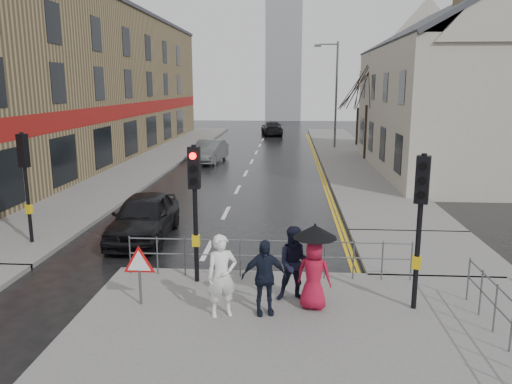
# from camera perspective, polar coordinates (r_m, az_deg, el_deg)

# --- Properties ---
(ground) EXTENTS (120.00, 120.00, 0.00)m
(ground) POSITION_cam_1_polar(r_m,az_deg,el_deg) (12.58, -7.81, -10.95)
(ground) COLOR black
(ground) RESTS_ON ground
(near_pavement) EXTENTS (10.00, 9.00, 0.14)m
(near_pavement) POSITION_cam_1_polar(r_m,az_deg,el_deg) (9.21, 7.16, -19.62)
(near_pavement) COLOR #605E5B
(near_pavement) RESTS_ON ground
(left_pavement) EXTENTS (4.00, 44.00, 0.14)m
(left_pavement) POSITION_cam_1_polar(r_m,az_deg,el_deg) (35.80, -10.71, 4.12)
(left_pavement) COLOR #605E5B
(left_pavement) RESTS_ON ground
(right_pavement) EXTENTS (4.00, 40.00, 0.14)m
(right_pavement) POSITION_cam_1_polar(r_m,az_deg,el_deg) (36.87, 10.13, 4.37)
(right_pavement) COLOR #605E5B
(right_pavement) RESTS_ON ground
(pavement_bridge_right) EXTENTS (4.00, 4.20, 0.14)m
(pavement_bridge_right) POSITION_cam_1_polar(r_m,az_deg,el_deg) (15.66, 18.78, -6.54)
(pavement_bridge_right) COLOR #605E5B
(pavement_bridge_right) RESTS_ON ground
(building_left_terrace) EXTENTS (8.00, 42.00, 10.00)m
(building_left_terrace) POSITION_cam_1_polar(r_m,az_deg,el_deg) (36.32, -20.03, 11.54)
(building_left_terrace) COLOR #88734E
(building_left_terrace) RESTS_ON ground
(building_right_cream) EXTENTS (9.00, 16.40, 10.10)m
(building_right_cream) POSITION_cam_1_polar(r_m,az_deg,el_deg) (30.85, 22.30, 10.99)
(building_right_cream) COLOR #B0AB99
(building_right_cream) RESTS_ON ground
(church_tower) EXTENTS (5.00, 5.00, 18.00)m
(church_tower) POSITION_cam_1_polar(r_m,az_deg,el_deg) (73.45, 3.18, 15.27)
(church_tower) COLOR gray
(church_tower) RESTS_ON ground
(traffic_signal_near_left) EXTENTS (0.28, 0.27, 3.40)m
(traffic_signal_near_left) POSITION_cam_1_polar(r_m,az_deg,el_deg) (11.99, -7.02, 0.25)
(traffic_signal_near_left) COLOR black
(traffic_signal_near_left) RESTS_ON near_pavement
(traffic_signal_near_right) EXTENTS (0.34, 0.33, 3.40)m
(traffic_signal_near_right) POSITION_cam_1_polar(r_m,az_deg,el_deg) (10.96, 18.31, -1.40)
(traffic_signal_near_right) COLOR black
(traffic_signal_near_right) RESTS_ON near_pavement
(traffic_signal_far_left) EXTENTS (0.34, 0.33, 3.40)m
(traffic_signal_far_left) POSITION_cam_1_polar(r_m,az_deg,el_deg) (16.56, -24.90, 2.49)
(traffic_signal_far_left) COLOR black
(traffic_signal_far_left) RESTS_ON left_pavement
(guard_railing_front) EXTENTS (7.14, 0.04, 1.00)m
(guard_railing_front) POSITION_cam_1_polar(r_m,az_deg,el_deg) (12.60, 1.40, -6.61)
(guard_railing_front) COLOR #595B5E
(guard_railing_front) RESTS_ON near_pavement
(warning_sign) EXTENTS (0.80, 0.07, 1.35)m
(warning_sign) POSITION_cam_1_polar(r_m,az_deg,el_deg) (11.30, -13.21, -8.20)
(warning_sign) COLOR #595B5E
(warning_sign) RESTS_ON near_pavement
(street_lamp) EXTENTS (1.83, 0.25, 8.00)m
(street_lamp) POSITION_cam_1_polar(r_m,az_deg,el_deg) (39.47, 8.91, 11.66)
(street_lamp) COLOR #595B5E
(street_lamp) RESTS_ON right_pavement
(tree_near) EXTENTS (2.40, 2.40, 6.58)m
(tree_near) POSITION_cam_1_polar(r_m,az_deg,el_deg) (33.71, 12.74, 12.20)
(tree_near) COLOR #2D2219
(tree_near) RESTS_ON right_pavement
(tree_far) EXTENTS (2.40, 2.40, 5.64)m
(tree_far) POSITION_cam_1_polar(r_m,az_deg,el_deg) (41.70, 11.70, 11.19)
(tree_far) COLOR #2D2219
(tree_far) RESTS_ON right_pavement
(pedestrian_a) EXTENTS (0.75, 0.61, 1.76)m
(pedestrian_a) POSITION_cam_1_polar(r_m,az_deg,el_deg) (10.54, -3.92, -9.55)
(pedestrian_a) COLOR white
(pedestrian_a) RESTS_ON near_pavement
(pedestrian_b) EXTENTS (0.88, 0.71, 1.72)m
(pedestrian_b) POSITION_cam_1_polar(r_m,az_deg,el_deg) (11.27, 4.53, -8.19)
(pedestrian_b) COLOR black
(pedestrian_b) RESTS_ON near_pavement
(pedestrian_with_umbrella) EXTENTS (0.96, 0.96, 1.88)m
(pedestrian_with_umbrella) POSITION_cam_1_polar(r_m,az_deg,el_deg) (10.85, 6.67, -7.86)
(pedestrian_with_umbrella) COLOR #A4132E
(pedestrian_with_umbrella) RESTS_ON near_pavement
(pedestrian_d) EXTENTS (1.02, 0.60, 1.63)m
(pedestrian_d) POSITION_cam_1_polar(r_m,az_deg,el_deg) (10.62, 0.91, -9.70)
(pedestrian_d) COLOR black
(pedestrian_d) RESTS_ON near_pavement
(car_parked) EXTENTS (1.86, 4.38, 1.48)m
(car_parked) POSITION_cam_1_polar(r_m,az_deg,el_deg) (16.55, -12.68, -2.77)
(car_parked) COLOR black
(car_parked) RESTS_ON ground
(car_mid) EXTENTS (2.06, 4.52, 1.44)m
(car_mid) POSITION_cam_1_polar(r_m,az_deg,el_deg) (32.46, -5.38, 4.63)
(car_mid) COLOR #474A4C
(car_mid) RESTS_ON ground
(car_far) EXTENTS (2.49, 4.96, 1.38)m
(car_far) POSITION_cam_1_polar(r_m,az_deg,el_deg) (50.34, 1.83, 7.28)
(car_far) COLOR black
(car_far) RESTS_ON ground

